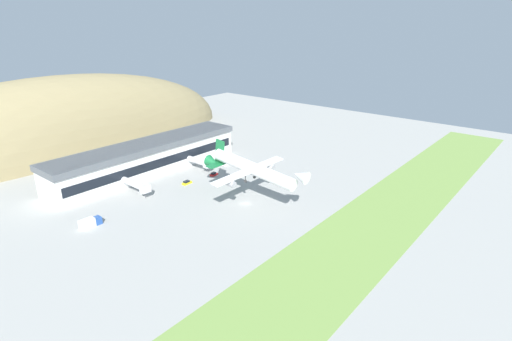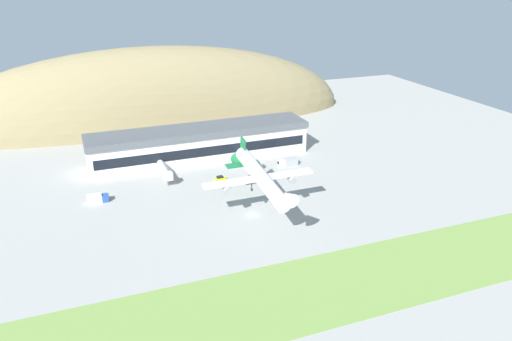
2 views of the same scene
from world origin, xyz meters
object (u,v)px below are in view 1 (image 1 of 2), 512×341
terminal_building (148,156)px  box_truck (90,223)px  traffic_cone_0 (242,172)px  service_car_1 (214,174)px  service_car_0 (187,183)px  traffic_cone_1 (255,164)px  jetway_0 (137,185)px  cargo_airplane (251,168)px  jetway_1 (201,162)px  fuel_truck (229,160)px

terminal_building → box_truck: size_ratio=12.58×
traffic_cone_0 → service_car_1: bearing=145.2°
service_car_0 → traffic_cone_1: 36.66m
box_truck → traffic_cone_0: bearing=-4.4°
jetway_0 → traffic_cone_0: jetway_0 is taller
jetway_0 → traffic_cone_0: 46.71m
jetway_0 → service_car_0: 20.83m
jetway_0 → cargo_airplane: cargo_airplane is taller
service_car_1 → traffic_cone_0: bearing=-34.8°
terminal_building → jetway_1: terminal_building is taller
jetway_0 → service_car_0: bearing=-18.6°
terminal_building → cargo_airplane: 56.43m
jetway_1 → service_car_1: (-0.86, -9.16, -3.38)m
jetway_1 → service_car_0: size_ratio=3.29×
terminal_building → service_car_1: 30.37m
terminal_building → traffic_cone_1: terminal_building is taller
jetway_1 → terminal_building: bearing=134.9°
jetway_1 → box_truck: 60.64m
terminal_building → jetway_0: terminal_building is taller
cargo_airplane → traffic_cone_1: cargo_airplane is taller
fuel_truck → traffic_cone_1: size_ratio=14.35×
box_truck → service_car_0: bearing=4.6°
jetway_1 → fuel_truck: 15.65m
fuel_truck → jetway_0: bearing=176.8°
traffic_cone_1 → jetway_0: bearing=166.3°
jetway_1 → service_car_0: (-14.85, -7.45, -3.40)m
terminal_building → service_car_0: 24.67m
service_car_0 → box_truck: (-44.73, -3.61, 0.84)m
box_truck → traffic_cone_0: box_truck is taller
terminal_building → service_car_0: size_ratio=21.29×
service_car_1 → service_car_0: bearing=173.0°
cargo_airplane → traffic_cone_1: bearing=37.8°
cargo_airplane → box_truck: size_ratio=6.45×
box_truck → terminal_building: bearing=32.0°
jetway_0 → traffic_cone_1: 57.21m
cargo_airplane → terminal_building: bearing=94.6°
terminal_building → jetway_0: (-18.24, -17.02, -3.73)m
fuel_truck → traffic_cone_0: fuel_truck is taller
terminal_building → fuel_truck: (31.10, -19.80, -6.19)m
box_truck → traffic_cone_0: (69.15, -5.36, -1.15)m
jetway_0 → jetway_1: size_ratio=1.12×
jetway_1 → jetway_0: bearing=-178.5°
traffic_cone_1 → fuel_truck: bearing=119.6°
cargo_airplane → service_car_0: cargo_airplane is taller
service_car_1 → traffic_cone_0: (10.43, -7.25, -0.33)m
traffic_cone_0 → jetway_0: bearing=160.5°
cargo_airplane → service_car_0: 34.99m
jetway_0 → service_car_1: bearing=-13.9°
cargo_airplane → fuel_truck: 46.42m
service_car_0 → service_car_1: (13.99, -1.71, 0.02)m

